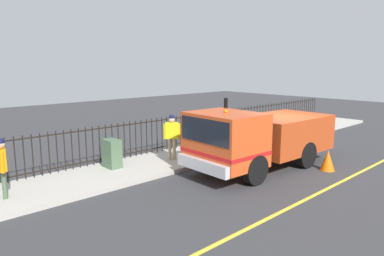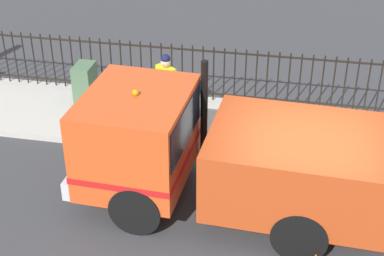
# 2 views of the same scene
# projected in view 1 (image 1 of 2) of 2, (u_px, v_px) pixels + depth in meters

# --- Properties ---
(ground_plane) EXTENTS (52.61, 52.61, 0.00)m
(ground_plane) POSITION_uv_depth(u_px,v_px,m) (283.00, 162.00, 13.67)
(ground_plane) COLOR #38383A
(ground_plane) RESTS_ON ground
(sidewalk_slab) EXTENTS (2.61, 23.92, 0.15)m
(sidewalk_slab) POSITION_uv_depth(u_px,v_px,m) (224.00, 147.00, 15.81)
(sidewalk_slab) COLOR #B7B2A8
(sidewalk_slab) RESTS_ON ground
(lane_marking) EXTENTS (0.12, 21.52, 0.01)m
(lane_marking) POSITION_uv_depth(u_px,v_px,m) (350.00, 177.00, 11.82)
(lane_marking) COLOR yellow
(lane_marking) RESTS_ON ground
(work_truck) EXTENTS (2.58, 6.09, 2.53)m
(work_truck) POSITION_uv_depth(u_px,v_px,m) (256.00, 136.00, 12.49)
(work_truck) COLOR #D84C1E
(work_truck) RESTS_ON ground
(worker_standing) EXTENTS (0.48, 0.51, 1.73)m
(worker_standing) POSITION_uv_depth(u_px,v_px,m) (172.00, 132.00, 13.31)
(worker_standing) COLOR yellow
(worker_standing) RESTS_ON sidewalk_slab
(pedestrian_distant) EXTENTS (0.60, 0.32, 1.65)m
(pedestrian_distant) POSITION_uv_depth(u_px,v_px,m) (2.00, 162.00, 9.44)
(pedestrian_distant) COLOR orange
(pedestrian_distant) RESTS_ON sidewalk_slab
(iron_fence) EXTENTS (0.04, 20.36, 1.41)m
(iron_fence) POSITION_uv_depth(u_px,v_px,m) (206.00, 127.00, 16.50)
(iron_fence) COLOR black
(iron_fence) RESTS_ON sidewalk_slab
(utility_cabinet) EXTENTS (0.66, 0.44, 1.00)m
(utility_cabinet) POSITION_uv_depth(u_px,v_px,m) (112.00, 153.00, 12.39)
(utility_cabinet) COLOR #4C6B4C
(utility_cabinet) RESTS_ON sidewalk_slab
(traffic_cone) EXTENTS (0.51, 0.51, 0.73)m
(traffic_cone) POSITION_uv_depth(u_px,v_px,m) (328.00, 160.00, 12.56)
(traffic_cone) COLOR orange
(traffic_cone) RESTS_ON ground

